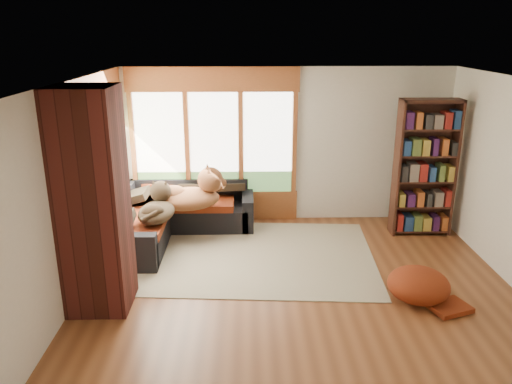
# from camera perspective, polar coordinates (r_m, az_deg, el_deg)

# --- Properties ---
(floor) EXTENTS (5.50, 5.50, 0.00)m
(floor) POSITION_cam_1_polar(r_m,az_deg,el_deg) (6.55, 4.88, -10.82)
(floor) COLOR brown
(floor) RESTS_ON ground
(ceiling) EXTENTS (5.50, 5.50, 0.00)m
(ceiling) POSITION_cam_1_polar(r_m,az_deg,el_deg) (5.77, 5.58, 12.43)
(ceiling) COLOR white
(wall_back) EXTENTS (5.50, 0.04, 2.60)m
(wall_back) POSITION_cam_1_polar(r_m,az_deg,el_deg) (8.44, 3.38, 5.31)
(wall_back) COLOR silver
(wall_back) RESTS_ON ground
(wall_front) EXTENTS (5.50, 0.04, 2.60)m
(wall_front) POSITION_cam_1_polar(r_m,az_deg,el_deg) (3.76, 9.37, -11.80)
(wall_front) COLOR silver
(wall_front) RESTS_ON ground
(wall_left) EXTENTS (0.04, 5.00, 2.60)m
(wall_left) POSITION_cam_1_polar(r_m,az_deg,el_deg) (6.35, -20.29, -0.11)
(wall_left) COLOR silver
(wall_left) RESTS_ON ground
(windows_back) EXTENTS (2.82, 0.10, 1.90)m
(windows_back) POSITION_cam_1_polar(r_m,az_deg,el_deg) (8.39, -4.83, 5.55)
(windows_back) COLOR brown
(windows_back) RESTS_ON wall_back
(windows_left) EXTENTS (0.10, 2.62, 1.90)m
(windows_left) POSITION_cam_1_polar(r_m,az_deg,el_deg) (7.42, -17.24, 3.15)
(windows_left) COLOR brown
(windows_left) RESTS_ON wall_left
(roller_blind) EXTENTS (0.03, 0.72, 0.90)m
(roller_blind) POSITION_cam_1_polar(r_m,az_deg,el_deg) (8.12, -15.74, 7.40)
(roller_blind) COLOR #799C5F
(roller_blind) RESTS_ON wall_left
(brick_chimney) EXTENTS (0.70, 0.70, 2.60)m
(brick_chimney) POSITION_cam_1_polar(r_m,az_deg,el_deg) (5.92, -18.14, -1.14)
(brick_chimney) COLOR #471914
(brick_chimney) RESTS_ON ground
(sectional_sofa) EXTENTS (2.20, 2.20, 0.80)m
(sectional_sofa) POSITION_cam_1_polar(r_m,az_deg,el_deg) (8.04, -10.35, -3.06)
(sectional_sofa) COLOR black
(sectional_sofa) RESTS_ON ground
(area_rug) EXTENTS (3.50, 2.76, 0.01)m
(area_rug) POSITION_cam_1_polar(r_m,az_deg,el_deg) (7.38, 0.25, -7.23)
(area_rug) COLOR beige
(area_rug) RESTS_ON ground
(bookshelf) EXTENTS (0.93, 0.31, 2.17)m
(bookshelf) POSITION_cam_1_polar(r_m,az_deg,el_deg) (8.25, 18.75, 2.55)
(bookshelf) COLOR #3C1D14
(bookshelf) RESTS_ON ground
(pouf) EXTENTS (0.97, 0.97, 0.40)m
(pouf) POSITION_cam_1_polar(r_m,az_deg,el_deg) (6.47, 18.08, -9.97)
(pouf) COLOR maroon
(pouf) RESTS_ON area_rug
(dog_tan) EXTENTS (1.13, 0.82, 0.57)m
(dog_tan) POSITION_cam_1_polar(r_m,az_deg,el_deg) (7.75, -7.22, 0.41)
(dog_tan) COLOR brown
(dog_tan) RESTS_ON sectional_sofa
(dog_brindle) EXTENTS (0.58, 0.88, 0.46)m
(dog_brindle) POSITION_cam_1_polar(r_m,az_deg,el_deg) (7.42, -11.24, -1.12)
(dog_brindle) COLOR black
(dog_brindle) RESTS_ON sectional_sofa
(throw_pillows) EXTENTS (1.98, 1.68, 0.45)m
(throw_pillows) POSITION_cam_1_polar(r_m,az_deg,el_deg) (8.01, -10.11, 0.54)
(throw_pillows) COLOR black
(throw_pillows) RESTS_ON sectional_sofa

